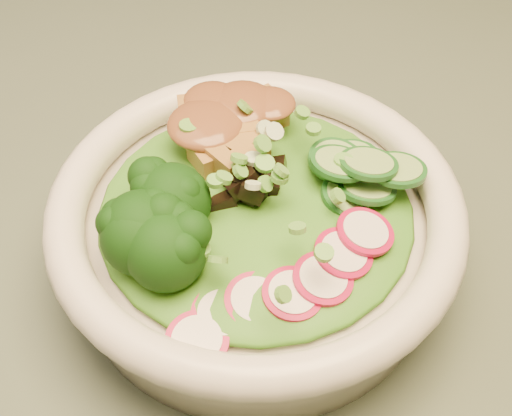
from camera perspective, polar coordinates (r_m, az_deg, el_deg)
dining_table at (r=0.56m, az=-16.70°, el=-12.61°), size 1.20×0.80×0.75m
salad_bowl at (r=0.42m, az=-0.00°, el=-1.68°), size 0.24×0.24×0.06m
lettuce_bed at (r=0.41m, az=-0.00°, el=0.09°), size 0.18×0.18×0.02m
broccoli_florets at (r=0.38m, az=-7.61°, el=-1.01°), size 0.07×0.06×0.04m
radish_slices at (r=0.37m, az=3.75°, el=-5.81°), size 0.10×0.04×0.02m
cucumber_slices at (r=0.42m, az=7.50°, el=3.07°), size 0.06×0.06×0.03m
mushroom_heap at (r=0.40m, az=-0.56°, el=2.27°), size 0.06×0.06×0.04m
tofu_cubes at (r=0.44m, az=-2.53°, el=6.12°), size 0.08×0.05×0.03m
peanut_sauce at (r=0.43m, az=-2.59°, el=7.27°), size 0.06×0.05×0.01m
scallion_garnish at (r=0.39m, az=-0.00°, el=2.13°), size 0.17×0.17×0.02m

